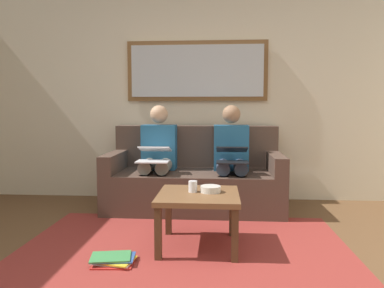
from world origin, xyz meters
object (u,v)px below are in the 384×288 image
at_px(coffee_table, 198,201).
at_px(person_left, 231,154).
at_px(couch, 195,179).
at_px(cup, 193,186).
at_px(bowl, 210,189).
at_px(laptop_black, 232,155).
at_px(magazine_stack, 113,260).
at_px(framed_mirror, 197,71).
at_px(laptop_white, 154,154).
at_px(person_right, 158,154).

relative_size(coffee_table, person_left, 0.56).
height_order(couch, cup, couch).
height_order(couch, bowl, couch).
relative_size(person_left, laptop_black, 3.09).
bearing_deg(couch, magazine_stack, 73.22).
xyz_separation_m(framed_mirror, laptop_white, (0.40, 0.70, -0.92)).
xyz_separation_m(bowl, laptop_white, (0.61, -0.86, 0.17)).
relative_size(cup, laptop_black, 0.24).
height_order(person_right, laptop_white, person_right).
bearing_deg(magazine_stack, framed_mirror, -103.61).
height_order(couch, person_left, person_left).
bearing_deg(magazine_stack, bowl, -148.68).
distance_m(framed_mirror, cup, 1.90).
xyz_separation_m(person_left, laptop_white, (0.81, 0.24, 0.02)).
distance_m(coffee_table, laptop_white, 1.07).
xyz_separation_m(bowl, person_right, (0.61, -1.10, 0.15)).
distance_m(framed_mirror, bowl, 1.91).
height_order(couch, framed_mirror, framed_mirror).
bearing_deg(bowl, laptop_black, -103.02).
distance_m(coffee_table, bowl, 0.14).
relative_size(couch, cup, 21.03).
relative_size(couch, laptop_white, 5.26).
bearing_deg(bowl, person_right, -61.17).
distance_m(laptop_black, magazine_stack, 1.66).
xyz_separation_m(cup, magazine_stack, (0.54, 0.41, -0.45)).
relative_size(framed_mirror, person_right, 1.47).
height_order(laptop_black, person_right, person_right).
height_order(couch, laptop_black, couch).
height_order(couch, person_right, person_right).
xyz_separation_m(laptop_black, laptop_white, (0.81, 0.00, -0.00)).
height_order(couch, laptop_white, couch).
relative_size(couch, person_left, 1.66).
bearing_deg(cup, person_right, -67.21).
height_order(laptop_black, magazine_stack, laptop_black).
bearing_deg(cup, bowl, -177.80).
bearing_deg(laptop_black, framed_mirror, -59.85).
distance_m(laptop_white, magazine_stack, 1.41).
relative_size(couch, person_right, 1.66).
bearing_deg(laptop_black, person_right, -16.39).
relative_size(couch, magazine_stack, 5.66).
bearing_deg(bowl, couch, -80.15).
xyz_separation_m(cup, person_left, (-0.34, -1.11, 0.13)).
distance_m(person_left, person_right, 0.81).
distance_m(couch, person_right, 0.50).
height_order(bowl, person_right, person_right).
xyz_separation_m(coffee_table, magazine_stack, (0.59, 0.37, -0.34)).
xyz_separation_m(couch, bowl, (-0.20, 1.17, 0.15)).
bearing_deg(coffee_table, person_left, -104.34).
relative_size(cup, person_right, 0.08).
distance_m(person_left, laptop_white, 0.84).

